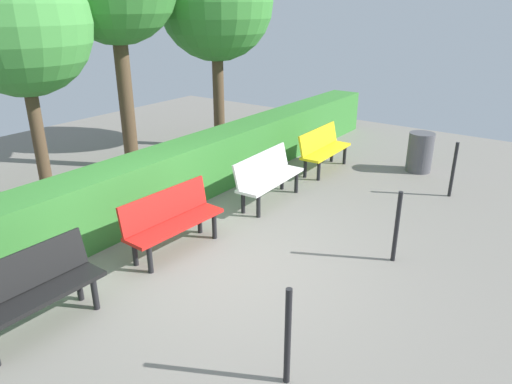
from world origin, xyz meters
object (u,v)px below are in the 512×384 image
Objects in this scene: bench_red at (172,218)px; tree_near at (216,3)px; bench_yellow at (323,147)px; bench_black at (32,289)px; trash_bin at (420,152)px; tree_far at (18,25)px; bench_white at (268,175)px.

bench_red is 0.34× the size of tree_near.
bench_yellow and bench_black have the same top height.
bench_yellow is 0.34× the size of tree_near.
trash_bin is at bearing 168.07° from bench_black.
bench_yellow is 3.95m from tree_near.
bench_yellow is at bearing 142.04° from tree_far.
bench_red reaches higher than bench_black.
bench_black is (2.07, 0.05, -0.00)m from bench_red.
bench_black reaches higher than trash_bin.
bench_yellow is 1.98m from trash_bin.
bench_white is 4.50m from tree_near.
bench_red is 0.38× the size of tree_far.
bench_yellow and bench_white have the same top height.
tree_near reaches higher than bench_yellow.
bench_white is (2.05, 0.02, 0.00)m from bench_yellow.
tree_near is 5.39m from trash_bin.
bench_black is 0.32× the size of tree_near.
bench_white is 1.98× the size of trash_bin.
tree_near is at bearing -145.13° from bench_red.
trash_bin is (-1.09, 1.65, -0.08)m from bench_yellow.
tree_far is at bearing -42.97° from trash_bin.
bench_black is 7.52m from tree_near.
tree_far is at bearing -88.84° from bench_red.
bench_white is at bearing 122.97° from tree_far.
bench_yellow is 6.32m from bench_black.
trash_bin is (-1.00, 4.48, -2.83)m from tree_near.
tree_near is (-2.14, -2.86, 2.75)m from bench_white.
bench_white and bench_black have the same top height.
bench_white is 4.27m from bench_black.
bench_yellow is at bearing -56.52° from trash_bin.
tree_near is 5.60× the size of trash_bin.
bench_white is 0.39× the size of tree_far.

